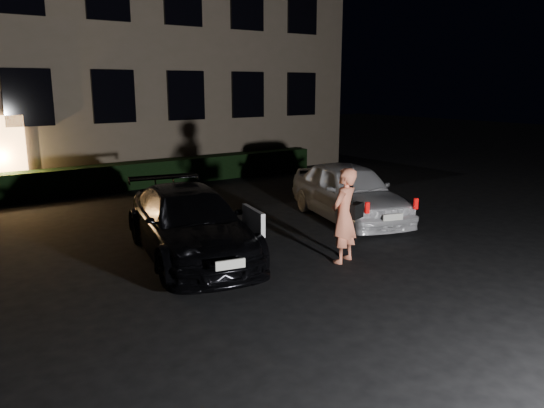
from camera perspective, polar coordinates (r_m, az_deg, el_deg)
ground at (r=9.38m, az=7.32°, el=-8.50°), size 80.00×80.00×0.00m
building at (r=22.35m, az=-20.75°, el=18.67°), size 20.00×8.11×12.00m
hedge at (r=18.15m, az=-15.68°, el=2.88°), size 15.00×0.70×0.85m
sedan at (r=10.68m, az=-8.85°, el=-2.07°), size 2.80×4.98×1.36m
hatch at (r=13.60m, az=8.27°, el=1.36°), size 2.86×4.60×1.46m
man at (r=10.25m, az=7.79°, el=-1.22°), size 0.85×0.64×1.85m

